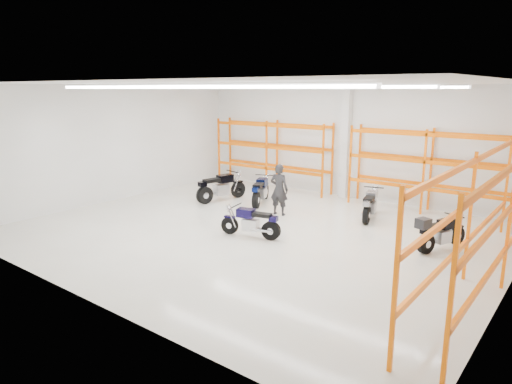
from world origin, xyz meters
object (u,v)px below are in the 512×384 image
Objects in this scene: motorcycle_main at (253,223)px; motorcycle_back_a at (219,188)px; standing_man at (279,190)px; motorcycle_back_b at (260,192)px; motorcycle_back_c at (370,206)px; structural_column at (346,142)px; motorcycle_back_d at (439,233)px.

motorcycle_back_a is at bearing 144.18° from motorcycle_main.
motorcycle_back_b is at bearing -39.99° from standing_man.
motorcycle_back_b is 1.00× the size of motorcycle_back_c.
motorcycle_back_b is 4.04m from structural_column.
motorcycle_back_c is 3.29m from motorcycle_back_d.
motorcycle_back_c is at bearing 147.68° from motorcycle_back_d.
motorcycle_back_a is 1.26× the size of standing_man.
standing_man is at bearing 107.90° from motorcycle_main.
motorcycle_back_a reaches higher than motorcycle_main.
standing_man is (3.02, -0.22, 0.38)m from motorcycle_back_a.
structural_column is (1.99, 3.05, 1.76)m from motorcycle_back_b.
motorcycle_back_d is 6.75m from structural_column.
motorcycle_back_a is 1.13× the size of motorcycle_back_b.
structural_column is (3.56, 3.64, 1.72)m from motorcycle_back_a.
motorcycle_back_b is 1.07× the size of motorcycle_back_d.
motorcycle_back_a is at bearing -14.73° from standing_man.
motorcycle_back_b is 1.12× the size of standing_man.
structural_column reaches higher than motorcycle_back_a.
motorcycle_main is at bearing -154.75° from motorcycle_back_d.
motorcycle_back_b is 0.45× the size of structural_column.
motorcycle_back_c is 0.45× the size of structural_column.
motorcycle_back_a is (-3.84, 2.77, 0.09)m from motorcycle_main.
structural_column is (-2.22, 2.43, 1.78)m from motorcycle_back_c.
motorcycle_back_a is at bearing -159.47° from motorcycle_back_b.
standing_man is at bearing -29.52° from motorcycle_back_b.
standing_man reaches higher than motorcycle_back_d.
motorcycle_back_d is at bearing 166.22° from standing_man.
standing_man reaches higher than motorcycle_main.
motorcycle_back_c is at bearing -47.51° from structural_column.
standing_man is (-5.55, 0.32, 0.42)m from motorcycle_back_d.
motorcycle_back_b is 4.25m from motorcycle_back_c.
motorcycle_back_d is (4.72, 2.23, 0.04)m from motorcycle_main.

